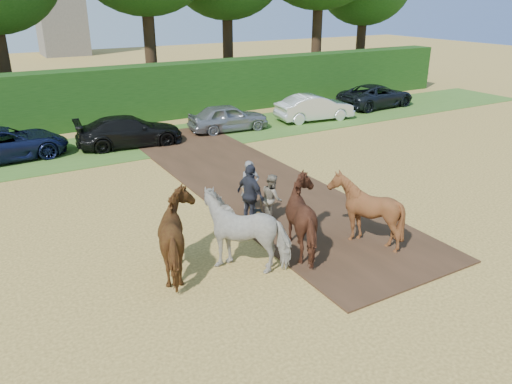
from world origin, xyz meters
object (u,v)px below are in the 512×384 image
(plough_team, at_px, (278,222))
(parked_cars, at_px, (142,128))
(spectator_near, at_px, (272,198))
(spectator_far, at_px, (250,195))

(plough_team, relative_size, parked_cars, 0.19)
(parked_cars, bearing_deg, spectator_near, -86.95)
(spectator_far, relative_size, plough_team, 0.28)
(spectator_near, distance_m, spectator_far, 0.71)
(spectator_far, xyz_separation_m, plough_team, (-0.36, -2.09, 0.04))
(spectator_near, xyz_separation_m, spectator_far, (-0.67, 0.16, 0.19))
(spectator_near, bearing_deg, spectator_far, 93.86)
(spectator_near, xyz_separation_m, parked_cars, (-0.57, 10.65, -0.05))
(spectator_near, xyz_separation_m, plough_team, (-1.03, -1.93, 0.23))
(spectator_near, relative_size, parked_cars, 0.04)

